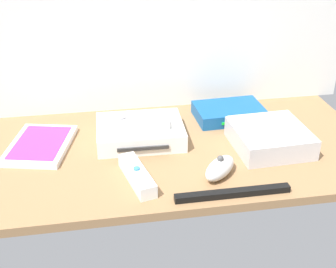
% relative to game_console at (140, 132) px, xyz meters
% --- Properties ---
extents(ground_plane, '(1.00, 0.48, 0.02)m').
position_rel_game_console_xyz_m(ground_plane, '(0.06, -0.05, -0.03)').
color(ground_plane, '#936D47').
rests_on(ground_plane, ground).
extents(game_console, '(0.21, 0.17, 0.04)m').
position_rel_game_console_xyz_m(game_console, '(0.00, 0.00, 0.00)').
color(game_console, white).
rests_on(game_console, ground_plane).
extents(mini_computer, '(0.18, 0.18, 0.05)m').
position_rel_game_console_xyz_m(mini_computer, '(0.30, -0.09, 0.00)').
color(mini_computer, silver).
rests_on(mini_computer, ground_plane).
extents(game_case, '(0.18, 0.22, 0.02)m').
position_rel_game_console_xyz_m(game_case, '(-0.24, 0.00, -0.01)').
color(game_case, white).
rests_on(game_case, ground_plane).
extents(network_router, '(0.19, 0.13, 0.03)m').
position_rel_game_console_xyz_m(network_router, '(0.25, 0.08, -0.00)').
color(network_router, '#145193').
rests_on(network_router, ground_plane).
extents(remote_wand, '(0.07, 0.15, 0.03)m').
position_rel_game_console_xyz_m(remote_wand, '(-0.03, -0.18, -0.01)').
color(remote_wand, white).
rests_on(remote_wand, ground_plane).
extents(remote_nunchuk, '(0.10, 0.10, 0.05)m').
position_rel_game_console_xyz_m(remote_nunchuk, '(0.15, -0.19, -0.00)').
color(remote_nunchuk, white).
rests_on(remote_nunchuk, ground_plane).
extents(remote_classic_pad, '(0.15, 0.08, 0.02)m').
position_rel_game_console_xyz_m(remote_classic_pad, '(-0.00, -0.00, 0.03)').
color(remote_classic_pad, white).
rests_on(remote_classic_pad, game_console).
extents(sensor_bar, '(0.24, 0.02, 0.01)m').
position_rel_game_console_xyz_m(sensor_bar, '(0.16, -0.27, -0.01)').
color(sensor_bar, black).
rests_on(sensor_bar, ground_plane).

